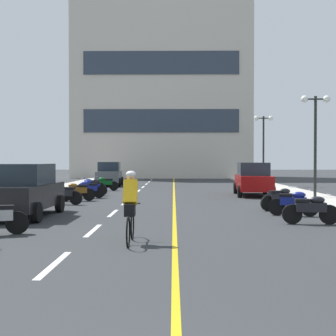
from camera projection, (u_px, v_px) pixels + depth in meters
ground_plane at (169, 197)px, 23.20m from camera, size 140.00×140.00×0.00m
curb_left at (49, 192)px, 26.29m from camera, size 2.40×72.00×0.12m
curb_right at (292, 192)px, 26.11m from camera, size 2.40×72.00×0.12m
lane_dash_1 at (54, 264)px, 8.23m from camera, size 0.14×2.20×0.01m
lane_dash_2 at (93, 230)px, 12.23m from camera, size 0.14×2.20×0.01m
lane_dash_3 at (113, 213)px, 16.22m from camera, size 0.14×2.20×0.01m
lane_dash_4 at (125, 203)px, 20.22m from camera, size 0.14×2.20×0.01m
lane_dash_5 at (133, 196)px, 24.22m from camera, size 0.14×2.20×0.01m
lane_dash_6 at (139, 191)px, 28.22m from camera, size 0.14×2.20×0.01m
lane_dash_7 at (143, 187)px, 32.22m from camera, size 0.14×2.20×0.01m
lane_dash_8 at (146, 184)px, 36.22m from camera, size 0.14×2.20×0.01m
lane_dash_9 at (149, 182)px, 40.22m from camera, size 0.14×2.20×0.01m
lane_dash_10 at (151, 180)px, 44.22m from camera, size 0.14×2.20×0.01m
lane_dash_11 at (153, 178)px, 48.22m from camera, size 0.14×2.20×0.01m
centre_line_yellow at (174, 193)px, 26.19m from camera, size 0.12×66.00×0.01m
office_building at (162, 89)px, 51.34m from camera, size 19.69×8.74×20.54m
street_lamp_mid at (315, 123)px, 22.11m from camera, size 1.46×0.36×5.06m
street_lamp_far at (263, 134)px, 33.68m from camera, size 1.46×0.36×5.21m
parked_car_near at (24, 190)px, 15.13m from camera, size 1.92×4.20×1.82m
parked_car_mid at (253, 179)px, 24.41m from camera, size 2.13×4.30×1.82m
parked_car_far at (109, 174)px, 33.80m from camera, size 2.12×4.29×1.82m
motorcycle_4 at (311, 209)px, 13.39m from camera, size 1.70×0.60×0.92m
motorcycle_5 at (294, 202)px, 15.40m from camera, size 1.67×0.70×0.92m
motorcycle_6 at (281, 198)px, 17.12m from camera, size 1.64×0.78×0.92m
motorcycle_7 at (64, 194)px, 19.41m from camera, size 1.67×0.68×0.92m
motorcycle_8 at (77, 191)px, 21.02m from camera, size 1.66×0.74×0.92m
motorcycle_9 at (88, 189)px, 22.53m from camera, size 1.64×0.79×0.92m
motorcycle_10 at (92, 187)px, 24.28m from camera, size 1.70×0.60×0.92m
motorcycle_11 at (91, 185)px, 26.10m from camera, size 1.65×0.75×0.92m
motorcycle_12 at (105, 183)px, 28.29m from camera, size 1.70×0.60×0.92m
cyclist_rider at (130, 205)px, 10.36m from camera, size 0.42×1.77×1.71m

